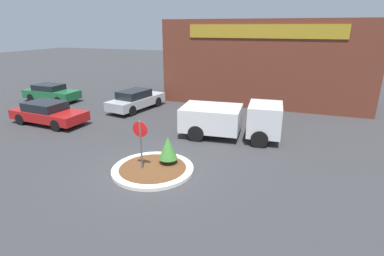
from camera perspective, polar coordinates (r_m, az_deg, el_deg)
ground_plane at (r=12.59m, az=-7.45°, el=-8.08°), size 120.00×120.00×0.00m
traffic_island at (r=12.56m, az=-7.46°, el=-7.79°), size 3.37×3.37×0.14m
stop_sign at (r=12.03m, az=-9.77°, el=-1.77°), size 0.65×0.07×2.17m
island_shrub at (r=12.59m, az=-4.60°, el=-3.77°), size 0.79×0.79×1.19m
utility_truck at (r=15.96m, az=7.54°, el=1.76°), size 5.35×2.76×1.92m
storefront_building at (r=24.55m, az=13.96°, el=12.22°), size 14.86×6.07×6.16m
parked_sedan_red at (r=20.17m, az=-25.72°, el=2.64°), size 4.81×2.20×1.35m
parked_sedan_silver at (r=21.68m, az=-10.62°, el=5.33°), size 2.50×4.85×1.44m
parked_sedan_green at (r=26.32m, az=-25.24°, el=6.12°), size 4.48×1.83×1.34m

